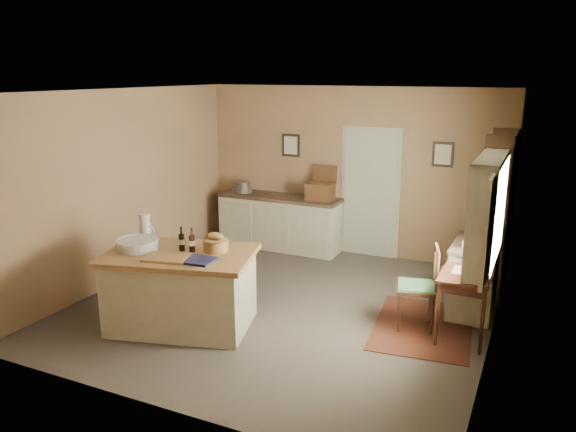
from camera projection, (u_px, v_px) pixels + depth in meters
name	position (u px, v px, depth m)	size (l,w,h in m)	color
ground	(284.00, 306.00, 7.21)	(5.00, 5.00, 0.00)	#51493E
wall_back	(350.00, 172.00, 9.06)	(5.00, 0.10, 2.70)	#936E47
wall_front	(155.00, 266.00, 4.68)	(5.00, 0.10, 2.70)	#936E47
wall_left	(124.00, 186.00, 7.90)	(0.10, 5.00, 2.70)	#936E47
wall_right	(500.00, 227.00, 5.85)	(0.10, 5.00, 2.70)	#936E47
ceiling	(284.00, 91.00, 6.53)	(5.00, 5.00, 0.00)	silver
door	(370.00, 192.00, 8.97)	(0.97, 0.06, 2.11)	#B6BBA0
framed_prints	(363.00, 150.00, 8.87)	(2.82, 0.02, 0.38)	black
window	(492.00, 212.00, 5.65)	(0.25, 1.99, 1.12)	beige
work_island	(180.00, 287.00, 6.54)	(1.91, 1.49, 1.20)	beige
sideboard	(280.00, 220.00, 9.48)	(2.11, 0.60, 1.18)	beige
rug	(423.00, 327.00, 6.61)	(1.10, 1.60, 0.01)	#4B2411
writing_desk	(467.00, 279.00, 6.26)	(0.55, 0.89, 0.82)	#32180F
desk_chair	(416.00, 288.00, 6.50)	(0.46, 0.46, 0.98)	#301E10
right_cabinet	(474.00, 277.00, 6.93)	(0.54, 0.96, 0.99)	beige
shelving_unit	(500.00, 210.00, 7.73)	(0.36, 0.97, 2.15)	#301E10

